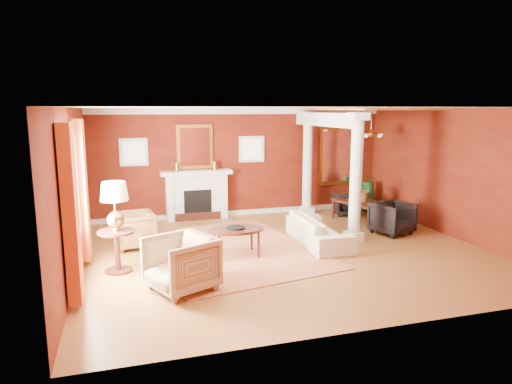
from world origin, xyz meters
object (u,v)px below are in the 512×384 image
object	(u,v)px
armchair_stripe	(181,261)
sofa	(319,226)
dining_table	(363,206)
coffee_table	(236,231)
side_table	(115,211)
armchair_leopard	(133,228)

from	to	relation	value
armchair_stripe	sofa	bearing A→B (deg)	93.87
armchair_stripe	dining_table	size ratio (longest dim) A/B	0.63
coffee_table	side_table	xyz separation A→B (m)	(-2.24, -0.26, 0.60)
coffee_table	side_table	size ratio (longest dim) A/B	0.69
armchair_stripe	dining_table	distance (m)	5.97
armchair_leopard	coffee_table	distance (m)	2.25
coffee_table	dining_table	bearing A→B (deg)	24.87
armchair_stripe	armchair_leopard	bearing A→B (deg)	169.84
dining_table	armchair_leopard	bearing A→B (deg)	80.89
armchair_leopard	armchair_stripe	distance (m)	2.67
dining_table	armchair_stripe	bearing A→B (deg)	107.08
sofa	armchair_stripe	world-z (taller)	armchair_stripe
armchair_stripe	dining_table	xyz separation A→B (m)	(5.05, 3.19, -0.06)
dining_table	sofa	bearing A→B (deg)	112.55
sofa	side_table	distance (m)	4.24
sofa	armchair_leopard	size ratio (longest dim) A/B	2.49
sofa	coffee_table	distance (m)	1.93
armchair_leopard	armchair_stripe	bearing A→B (deg)	6.44
sofa	side_table	size ratio (longest dim) A/B	1.28
coffee_table	side_table	world-z (taller)	side_table
coffee_table	dining_table	xyz separation A→B (m)	(3.80, 1.76, -0.08)
coffee_table	side_table	distance (m)	2.33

